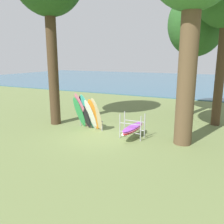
% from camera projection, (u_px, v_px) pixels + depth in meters
% --- Properties ---
extents(ground_plane, '(80.00, 80.00, 0.00)m').
position_uv_depth(ground_plane, '(99.00, 136.00, 12.39)').
color(ground_plane, olive).
extents(lake_water, '(80.00, 36.00, 0.10)m').
position_uv_depth(lake_water, '(189.00, 81.00, 39.55)').
color(lake_water, '#38607A').
rests_on(lake_water, ground).
extents(tree_mid_behind, '(3.74, 3.74, 8.31)m').
position_uv_depth(tree_mid_behind, '(196.00, 24.00, 15.73)').
color(tree_mid_behind, '#42301E').
rests_on(tree_mid_behind, ground).
extents(leaning_board_pile, '(1.87, 1.12, 2.10)m').
position_uv_depth(leaning_board_pile, '(88.00, 113.00, 13.21)').
color(leaning_board_pile, '#339E56').
rests_on(leaning_board_pile, ground).
extents(board_storage_rack, '(1.15, 2.13, 1.25)m').
position_uv_depth(board_storage_rack, '(133.00, 128.00, 11.97)').
color(board_storage_rack, '#9EA0A5').
rests_on(board_storage_rack, ground).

